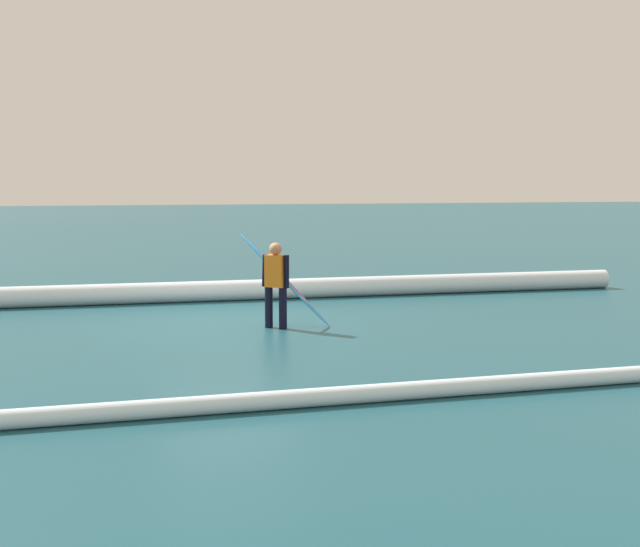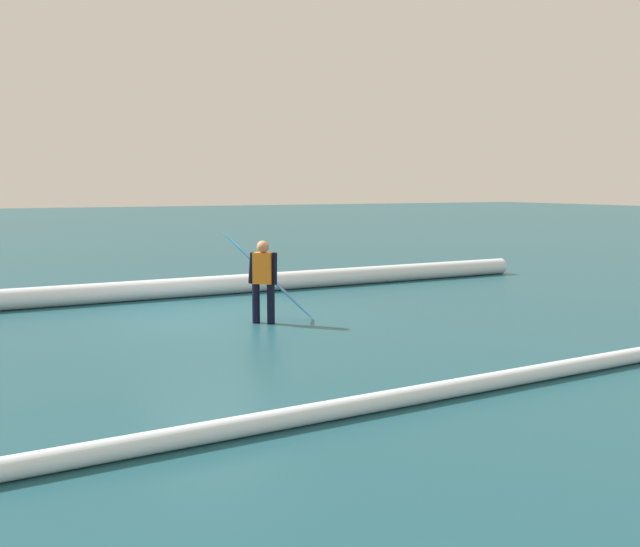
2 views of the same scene
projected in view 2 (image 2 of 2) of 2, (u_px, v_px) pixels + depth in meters
name	position (u px, v px, depth m)	size (l,w,h in m)	color
ground_plane	(211.00, 318.00, 12.68)	(144.33, 144.33, 0.00)	#1C4C58
surfer	(263.00, 277.00, 12.07)	(0.42, 0.43, 1.50)	black
surfboard	(269.00, 276.00, 12.39)	(1.62, 0.96, 1.67)	#268CE5
wave_crest_foreground	(140.00, 291.00, 14.59)	(0.43, 0.43, 20.30)	white
wave_crest_midground	(377.00, 402.00, 7.39)	(0.21, 0.21, 22.92)	white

